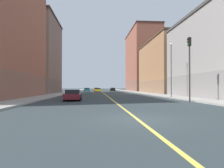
{
  "coord_description": "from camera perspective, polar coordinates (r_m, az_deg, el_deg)",
  "views": [
    {
      "loc": [
        -2.02,
        -10.16,
        1.57
      ],
      "look_at": [
        1.47,
        34.3,
        2.19
      ],
      "focal_mm": 33.89,
      "sensor_mm": 36.0,
      "label": 1
    }
  ],
  "objects": [
    {
      "name": "ground_plane",
      "position": [
        10.48,
        6.79,
        -9.4
      ],
      "size": [
        400.0,
        400.0,
        0.0
      ],
      "primitive_type": "plane",
      "color": "#2D3739",
      "rests_on": "ground"
    },
    {
      "name": "sidewalk_left",
      "position": [
        60.35,
        6.82,
        -2.21
      ],
      "size": [
        3.26,
        168.0,
        0.15
      ],
      "primitive_type": "cube",
      "color": "#9E9B93",
      "rests_on": "ground"
    },
    {
      "name": "sidewalk_right",
      "position": [
        59.69,
        -11.99,
        -2.21
      ],
      "size": [
        3.26,
        168.0,
        0.15
      ],
      "primitive_type": "cube",
      "color": "#9E9B93",
      "rests_on": "ground"
    },
    {
      "name": "lane_center_stripe",
      "position": [
        59.22,
        -2.53,
        -2.31
      ],
      "size": [
        0.16,
        154.0,
        0.01
      ],
      "primitive_type": "cube",
      "color": "#E5D14C",
      "rests_on": "ground"
    },
    {
      "name": "building_left_mid",
      "position": [
        55.74,
        14.52,
        4.49
      ],
      "size": [
        9.57,
        24.14,
        13.34
      ],
      "color": "#8F6B4F",
      "rests_on": "ground"
    },
    {
      "name": "building_left_far",
      "position": [
        83.58,
        8.09,
        6.15
      ],
      "size": [
        9.57,
        26.21,
        23.31
      ],
      "color": "brown",
      "rests_on": "ground"
    },
    {
      "name": "building_right_midblock",
      "position": [
        54.21,
        -19.63,
        7.22
      ],
      "size": [
        9.57,
        17.18,
        18.16
      ],
      "color": "brown",
      "rests_on": "ground"
    },
    {
      "name": "traffic_light_left_near",
      "position": [
        23.61,
        20.15,
        5.93
      ],
      "size": [
        0.4,
        0.32,
        6.75
      ],
      "color": "#2D2D2D",
      "rests_on": "ground"
    },
    {
      "name": "street_lamp_left_near",
      "position": [
        31.48,
        15.67,
        5.09
      ],
      "size": [
        0.36,
        0.36,
        7.72
      ],
      "color": "#4C4C51",
      "rests_on": "ground"
    },
    {
      "name": "car_teal",
      "position": [
        71.47,
        -6.8,
        -1.55
      ],
      "size": [
        2.03,
        4.26,
        1.26
      ],
      "color": "#196670",
      "rests_on": "ground"
    },
    {
      "name": "car_orange",
      "position": [
        74.07,
        -4.2,
        -1.51
      ],
      "size": [
        1.88,
        4.0,
        1.3
      ],
      "color": "orange",
      "rests_on": "ground"
    },
    {
      "name": "car_black",
      "position": [
        75.28,
        0.18,
        -1.5
      ],
      "size": [
        1.95,
        4.32,
        1.3
      ],
      "color": "black",
      "rests_on": "ground"
    },
    {
      "name": "car_maroon",
      "position": [
        24.7,
        -10.48,
        -2.96
      ],
      "size": [
        1.89,
        4.28,
        1.26
      ],
      "color": "maroon",
      "rests_on": "ground"
    },
    {
      "name": "car_yellow",
      "position": [
        67.81,
        -3.78,
        -1.61
      ],
      "size": [
        1.89,
        4.02,
        1.22
      ],
      "color": "gold",
      "rests_on": "ground"
    }
  ]
}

